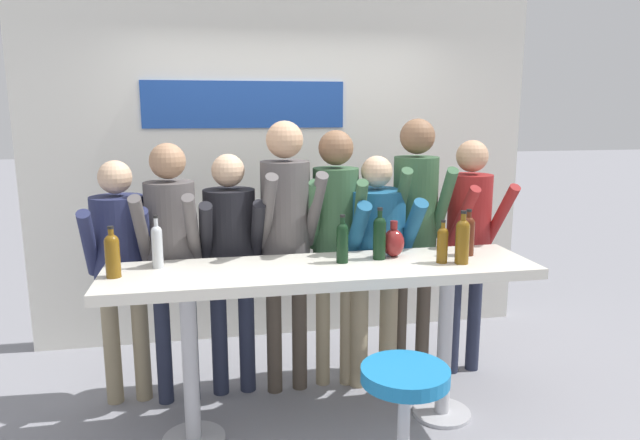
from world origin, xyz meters
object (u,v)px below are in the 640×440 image
(wine_bottle_0, at_px, (442,243))
(person_right, at_px, (376,248))
(wine_bottle_3, at_px, (462,239))
(person_center, at_px, (286,225))
(wine_bottle_1, at_px, (379,236))
(wine_bottle_5, at_px, (157,244))
(person_far_right, at_px, (415,217))
(person_center_left, at_px, (231,249))
(person_rightmost, at_px, (469,230))
(bar_stool, at_px, (404,413))
(person_center_right, at_px, (336,228))
(wine_bottle_2, at_px, (112,253))
(wine_bottle_4, at_px, (342,241))
(tasting_table, at_px, (323,291))
(person_left, at_px, (172,244))
(person_far_left, at_px, (120,256))
(decorative_vase, at_px, (393,242))
(wine_bottle_6, at_px, (468,234))

(wine_bottle_0, bearing_deg, person_right, 113.53)
(wine_bottle_3, bearing_deg, person_center, 147.45)
(wine_bottle_1, bearing_deg, person_center, 140.40)
(wine_bottle_5, bearing_deg, person_far_right, 14.46)
(person_center, xyz_separation_m, wine_bottle_1, (0.50, -0.42, 0.00))
(person_center_left, height_order, person_rightmost, person_rightmost)
(bar_stool, distance_m, person_center_right, 1.40)
(bar_stool, height_order, wine_bottle_0, wine_bottle_0)
(person_rightmost, distance_m, wine_bottle_2, 2.35)
(wine_bottle_5, bearing_deg, wine_bottle_3, -7.91)
(bar_stool, distance_m, wine_bottle_3, 1.07)
(wine_bottle_4, bearing_deg, tasting_table, -156.66)
(person_rightmost, height_order, wine_bottle_1, person_rightmost)
(person_left, bearing_deg, person_far_left, 170.52)
(person_right, height_order, wine_bottle_4, person_right)
(bar_stool, bearing_deg, person_center, 108.21)
(person_far_left, height_order, person_far_right, person_far_right)
(wine_bottle_1, bearing_deg, person_far_right, 50.35)
(person_center, bearing_deg, person_left, 177.06)
(person_center_right, relative_size, wine_bottle_1, 5.65)
(person_far_left, relative_size, person_center_left, 0.98)
(person_far_left, bearing_deg, tasting_table, -28.76)
(person_center, height_order, person_center_right, person_center)
(person_center, xyz_separation_m, wine_bottle_2, (-0.99, -0.50, -0.01))
(tasting_table, xyz_separation_m, decorative_vase, (0.46, 0.13, 0.24))
(wine_bottle_0, distance_m, wine_bottle_1, 0.37)
(person_far_right, height_order, wine_bottle_4, person_far_right)
(wine_bottle_0, bearing_deg, person_center_left, 153.09)
(person_far_right, bearing_deg, person_center, -169.66)
(person_center_right, relative_size, wine_bottle_4, 6.20)
(wine_bottle_6, bearing_deg, person_left, 167.19)
(tasting_table, bearing_deg, wine_bottle_0, -5.05)
(person_far_right, xyz_separation_m, wine_bottle_4, (-0.64, -0.52, -0.02))
(wine_bottle_2, bearing_deg, person_far_right, 16.83)
(decorative_vase, bearing_deg, wine_bottle_3, -33.49)
(wine_bottle_3, bearing_deg, wine_bottle_1, 157.11)
(person_left, height_order, wine_bottle_5, person_left)
(bar_stool, distance_m, wine_bottle_6, 1.23)
(person_left, height_order, wine_bottle_2, person_left)
(wine_bottle_1, xyz_separation_m, wine_bottle_5, (-1.28, 0.05, -0.01))
(bar_stool, distance_m, person_center_left, 1.56)
(person_left, xyz_separation_m, person_center_right, (1.05, 0.05, 0.05))
(person_center_left, relative_size, person_center_right, 0.92)
(person_right, distance_m, person_rightmost, 0.70)
(bar_stool, relative_size, wine_bottle_5, 2.30)
(person_center, bearing_deg, person_right, -7.03)
(person_far_left, height_order, wine_bottle_1, person_far_left)
(person_center_right, relative_size, wine_bottle_0, 6.93)
(person_far_right, relative_size, wine_bottle_2, 6.57)
(decorative_vase, bearing_deg, wine_bottle_1, -159.01)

